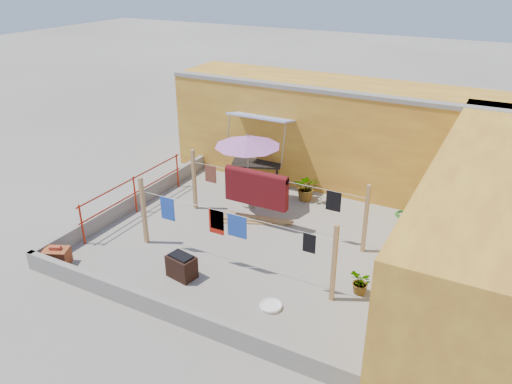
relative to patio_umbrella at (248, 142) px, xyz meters
The scene contains 21 objects.
ground 2.86m from the patio_umbrella, 53.33° to the right, with size 80.00×80.00×0.00m, color #9E998E.
wall_back 3.53m from the patio_umbrella, 60.61° to the left, with size 11.00×3.27×3.21m.
wall_right 6.64m from the patio_umbrella, 14.33° to the right, with size 2.40×9.00×3.20m, color gold.
parapet_front 5.65m from the patio_umbrella, 76.83° to the right, with size 8.30×0.16×0.44m, color gray.
parapet_left 3.75m from the patio_umbrella, 150.15° to the right, with size 0.16×7.30×0.44m, color gray.
red_railing 3.45m from the patio_umbrella, 145.01° to the right, with size 0.05×4.20×1.10m.
clothesline_rig 1.66m from the patio_umbrella, 53.30° to the right, with size 5.09×2.35×1.80m.
patio_umbrella is the anchor object (origin of this frame).
outdoor_table 2.13m from the patio_umbrella, 109.50° to the left, with size 1.72×1.30×0.72m.
brick_stack 5.72m from the patio_umbrella, 117.12° to the right, with size 0.69×0.61×0.50m.
lumber_pile 2.18m from the patio_umbrella, 51.27° to the right, with size 2.07×0.97×0.13m.
brazier 4.24m from the patio_umbrella, 83.77° to the right, with size 0.70×0.53×0.57m.
white_basin 5.14m from the patio_umbrella, 55.23° to the right, with size 0.48×0.48×0.08m.
water_jug_a 5.31m from the patio_umbrella, ahead, with size 0.25×0.25×0.39m.
water_jug_b 5.41m from the patio_umbrella, 14.82° to the right, with size 0.23×0.23×0.36m.
green_hose 4.87m from the patio_umbrella, 20.47° to the left, with size 0.49×0.49×0.07m.
plant_back_a 2.40m from the patio_umbrella, 41.51° to the left, with size 0.75×0.65×0.83m, color #205F1B.
plant_back_b 5.32m from the patio_umbrella, 15.92° to the left, with size 0.35×0.35×0.62m, color #205F1B.
plant_right_a 5.25m from the patio_umbrella, 11.08° to the left, with size 0.48×0.32×0.90m, color #205F1B.
plant_right_b 5.27m from the patio_umbrella, ahead, with size 0.37×0.30×0.67m, color #205F1B.
plant_right_c 5.21m from the patio_umbrella, 31.36° to the right, with size 0.51×0.44×0.57m, color #205F1B.
Camera 1 is at (5.18, -9.80, 6.58)m, focal length 35.00 mm.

